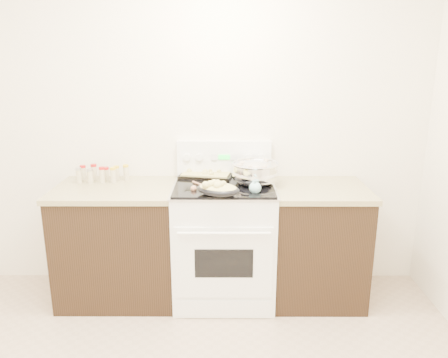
{
  "coord_description": "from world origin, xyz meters",
  "views": [
    {
      "loc": [
        0.36,
        -1.76,
        1.88
      ],
      "look_at": [
        0.35,
        1.37,
        1.0
      ],
      "focal_mm": 35.0,
      "sensor_mm": 36.0,
      "label": 1
    }
  ],
  "objects": [
    {
      "name": "baking_sheet",
      "position": [
        0.21,
        1.67,
        0.96
      ],
      "size": [
        0.46,
        0.36,
        0.06
      ],
      "color": "black",
      "rests_on": "kitchen_range"
    },
    {
      "name": "counter_right",
      "position": [
        1.08,
        1.43,
        0.46
      ],
      "size": [
        0.73,
        0.67,
        0.92
      ],
      "color": "black",
      "rests_on": "ground"
    },
    {
      "name": "room_shell",
      "position": [
        0.0,
        0.0,
        1.7
      ],
      "size": [
        4.1,
        3.6,
        2.75
      ],
      "color": "white",
      "rests_on": "ground"
    },
    {
      "name": "roasting_pan",
      "position": [
        0.31,
        1.15,
        0.99
      ],
      "size": [
        0.38,
        0.33,
        0.11
      ],
      "color": "black",
      "rests_on": "kitchen_range"
    },
    {
      "name": "blue_ladle",
      "position": [
        0.58,
        1.23,
        0.98
      ],
      "size": [
        0.15,
        0.27,
        0.11
      ],
      "color": "#8DCAD3",
      "rests_on": "kitchen_range"
    },
    {
      "name": "mixing_bowl",
      "position": [
        0.59,
        1.45,
        1.03
      ],
      "size": [
        0.46,
        0.46,
        0.21
      ],
      "color": "silver",
      "rests_on": "kitchen_range"
    },
    {
      "name": "spice_jars",
      "position": [
        -0.63,
        1.59,
        0.98
      ],
      "size": [
        0.39,
        0.15,
        0.13
      ],
      "color": "#BFB28C",
      "rests_on": "counter_left"
    },
    {
      "name": "counter_left",
      "position": [
        -0.48,
        1.43,
        0.46
      ],
      "size": [
        0.93,
        0.67,
        0.92
      ],
      "color": "black",
      "rests_on": "ground"
    },
    {
      "name": "kitchen_range",
      "position": [
        0.35,
        1.42,
        0.49
      ],
      "size": [
        0.78,
        0.73,
        1.22
      ],
      "color": "white",
      "rests_on": "ground"
    },
    {
      "name": "wooden_spoon",
      "position": [
        0.16,
        1.3,
        0.95
      ],
      "size": [
        0.19,
        0.22,
        0.04
      ],
      "color": "#B57753",
      "rests_on": "kitchen_range"
    }
  ]
}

